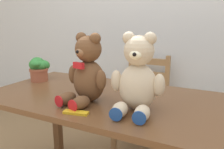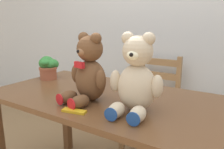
% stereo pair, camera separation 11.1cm
% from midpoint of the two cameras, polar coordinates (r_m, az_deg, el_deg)
% --- Properties ---
extents(wall_back, '(8.00, 0.04, 2.60)m').
position_cam_midpoint_polar(wall_back, '(2.19, 17.16, 16.44)').
color(wall_back, silver).
rests_on(wall_back, ground_plane).
extents(dining_table, '(1.50, 0.75, 0.74)m').
position_cam_midpoint_polar(dining_table, '(1.32, 2.77, -10.02)').
color(dining_table, brown).
rests_on(dining_table, ground_plane).
extents(wooden_chair_behind, '(0.40, 0.44, 0.87)m').
position_cam_midpoint_polar(wooden_chair_behind, '(2.07, 12.10, -7.50)').
color(wooden_chair_behind, '#997047').
rests_on(wooden_chair_behind, ground_plane).
extents(teddy_bear_left, '(0.26, 0.28, 0.37)m').
position_cam_midpoint_polar(teddy_bear_left, '(1.18, -3.46, 0.57)').
color(teddy_bear_left, brown).
rests_on(teddy_bear_left, dining_table).
extents(teddy_bear_right, '(0.27, 0.27, 0.38)m').
position_cam_midpoint_polar(teddy_bear_right, '(1.04, 9.35, -1.10)').
color(teddy_bear_right, beige).
rests_on(teddy_bear_right, dining_table).
extents(potted_plant, '(0.16, 0.15, 0.17)m').
position_cam_midpoint_polar(potted_plant, '(1.72, -14.61, 2.04)').
color(potted_plant, '#9E5138').
rests_on(potted_plant, dining_table).
extents(chocolate_bar, '(0.13, 0.06, 0.01)m').
position_cam_midpoint_polar(chocolate_bar, '(1.07, -6.91, -9.52)').
color(chocolate_bar, gold).
rests_on(chocolate_bar, dining_table).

